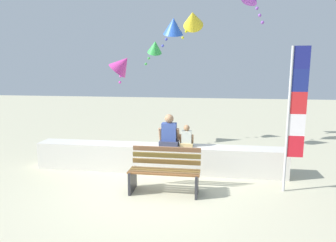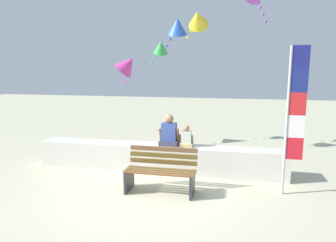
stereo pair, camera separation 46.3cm
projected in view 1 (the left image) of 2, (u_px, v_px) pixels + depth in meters
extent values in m
plane|color=beige|center=(148.00, 190.00, 6.35)|extent=(40.00, 40.00, 0.00)
cube|color=silver|center=(158.00, 158.00, 7.49)|extent=(6.05, 0.57, 0.65)
cube|color=brown|center=(163.00, 174.00, 5.98)|extent=(1.44, 0.07, 0.03)
cube|color=brown|center=(164.00, 172.00, 6.09)|extent=(1.44, 0.07, 0.03)
cube|color=brown|center=(165.00, 171.00, 6.20)|extent=(1.44, 0.07, 0.03)
cube|color=brown|center=(165.00, 169.00, 6.31)|extent=(1.44, 0.07, 0.03)
cube|color=brown|center=(166.00, 162.00, 6.39)|extent=(1.44, 0.05, 0.10)
cube|color=brown|center=(166.00, 155.00, 6.39)|extent=(1.44, 0.05, 0.10)
cube|color=brown|center=(167.00, 149.00, 6.39)|extent=(1.44, 0.05, 0.10)
cube|color=#2D2D33|center=(132.00, 180.00, 6.28)|extent=(0.05, 0.53, 0.45)
cube|color=#2D2D33|center=(197.00, 184.00, 6.09)|extent=(0.05, 0.53, 0.45)
cube|color=#373A52|center=(169.00, 143.00, 7.39)|extent=(0.45, 0.37, 0.12)
cube|color=#384F9A|center=(169.00, 132.00, 7.34)|extent=(0.35, 0.22, 0.43)
cylinder|color=#9E7453|center=(160.00, 134.00, 7.36)|extent=(0.07, 0.17, 0.31)
cylinder|color=#9E7453|center=(178.00, 134.00, 7.30)|extent=(0.07, 0.17, 0.31)
sphere|color=#9E7453|center=(169.00, 119.00, 7.29)|extent=(0.21, 0.21, 0.21)
cube|color=tan|center=(186.00, 144.00, 7.33)|extent=(0.30, 0.25, 0.08)
cube|color=silver|center=(187.00, 137.00, 7.30)|extent=(0.23, 0.15, 0.29)
cylinder|color=#9F734F|center=(180.00, 138.00, 7.31)|extent=(0.05, 0.12, 0.21)
cylinder|color=#9F734F|center=(193.00, 139.00, 7.27)|extent=(0.05, 0.12, 0.21)
sphere|color=#9F734F|center=(187.00, 128.00, 7.26)|extent=(0.14, 0.14, 0.14)
cylinder|color=#B7B7BC|center=(288.00, 121.00, 6.06)|extent=(0.05, 0.05, 2.92)
cube|color=red|center=(296.00, 146.00, 6.12)|extent=(0.31, 0.02, 0.44)
cube|color=white|center=(297.00, 125.00, 6.05)|extent=(0.31, 0.02, 0.44)
cube|color=red|center=(299.00, 103.00, 5.98)|extent=(0.31, 0.02, 0.44)
cube|color=navy|center=(300.00, 80.00, 5.90)|extent=(0.31, 0.02, 0.44)
cube|color=navy|center=(302.00, 57.00, 5.83)|extent=(0.31, 0.02, 0.44)
sphere|color=purple|center=(254.00, 1.00, 7.56)|extent=(0.08, 0.08, 0.08)
sphere|color=purple|center=(257.00, 8.00, 7.51)|extent=(0.08, 0.08, 0.08)
sphere|color=purple|center=(260.00, 15.00, 7.45)|extent=(0.08, 0.08, 0.08)
sphere|color=purple|center=(262.00, 23.00, 7.40)|extent=(0.08, 0.08, 0.08)
cone|color=#DB3D9E|center=(122.00, 64.00, 9.53)|extent=(0.85, 0.66, 0.82)
sphere|color=#DF39B6|center=(121.00, 70.00, 9.46)|extent=(0.08, 0.08, 0.08)
sphere|color=#DF39B6|center=(121.00, 76.00, 9.40)|extent=(0.08, 0.08, 0.08)
sphere|color=#DF39B6|center=(120.00, 82.00, 9.33)|extent=(0.08, 0.08, 0.08)
cone|color=yellow|center=(193.00, 19.00, 9.10)|extent=(0.61, 0.78, 0.79)
sphere|color=yellow|center=(189.00, 25.00, 9.14)|extent=(0.08, 0.08, 0.08)
sphere|color=yellow|center=(186.00, 32.00, 9.19)|extent=(0.08, 0.08, 0.08)
sphere|color=yellow|center=(183.00, 38.00, 9.24)|extent=(0.08, 0.08, 0.08)
cone|color=green|center=(155.00, 47.00, 9.82)|extent=(0.63, 0.71, 0.57)
sphere|color=green|center=(152.00, 53.00, 9.84)|extent=(0.08, 0.08, 0.08)
sphere|color=green|center=(149.00, 58.00, 9.85)|extent=(0.08, 0.08, 0.08)
sphere|color=green|center=(146.00, 64.00, 9.86)|extent=(0.08, 0.08, 0.08)
cone|color=blue|center=(173.00, 26.00, 8.63)|extent=(0.70, 0.79, 0.62)
sphere|color=#464CC1|center=(170.00, 33.00, 8.66)|extent=(0.08, 0.08, 0.08)
sphere|color=#464CC1|center=(166.00, 39.00, 8.69)|extent=(0.08, 0.08, 0.08)
sphere|color=#464CC1|center=(163.00, 46.00, 8.71)|extent=(0.08, 0.08, 0.08)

